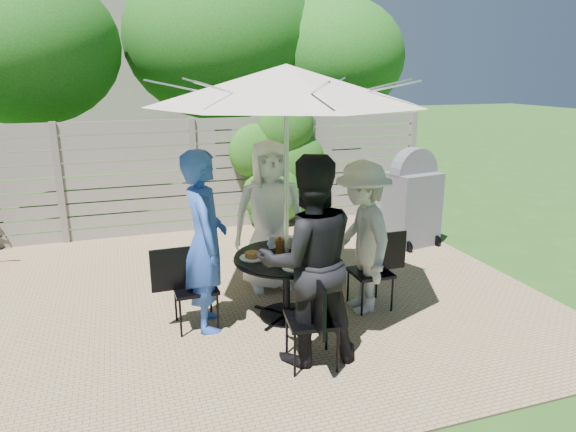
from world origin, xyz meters
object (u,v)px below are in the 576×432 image
object	(u,v)px
plate_back	(279,242)
person_front	(309,261)
chair_back	(268,263)
person_right	(362,238)
bbq_grill	(412,202)
chair_right	(371,286)
plate_left	(252,256)
umbrella	(286,85)
chair_front	(312,338)
glass_front	(303,257)
person_left	(205,242)
plate_front	(295,265)
chair_left	(195,304)
plate_right	(320,250)
patio_table	(286,275)
syrup_jug	(280,247)
glass_right	(308,244)
glass_back	(271,242)
coffee_cup	(291,243)
plate_extra	(311,262)
person_back	(270,216)

from	to	relation	value
plate_back	person_front	bearing A→B (deg)	-94.65
chair_back	plate_back	distance (m)	0.77
person_right	bbq_grill	distance (m)	2.47
chair_right	plate_left	xyz separation A→B (m)	(-1.32, 0.11, 0.47)
umbrella	chair_front	world-z (taller)	umbrella
chair_front	glass_front	world-z (taller)	chair_front
person_left	chair_right	xyz separation A→B (m)	(1.79, -0.14, -0.66)
plate_front	glass_front	xyz separation A→B (m)	(0.11, 0.09, 0.05)
chair_left	plate_right	xyz separation A→B (m)	(1.32, -0.11, 0.47)
patio_table	umbrella	bearing A→B (deg)	116.57
patio_table	chair_back	xyz separation A→B (m)	(0.08, 0.96, -0.24)
plate_back	chair_right	bearing A→B (deg)	-25.06
patio_table	chair_back	distance (m)	0.99
chair_right	syrup_jug	world-z (taller)	syrup_jug
person_front	bbq_grill	bearing A→B (deg)	-131.17
umbrella	plate_back	world-z (taller)	umbrella
plate_left	bbq_grill	distance (m)	3.35
chair_back	plate_front	bearing A→B (deg)	5.40
person_right	glass_right	distance (m)	0.58
plate_front	syrup_jug	distance (m)	0.42
chair_front	chair_right	xyz separation A→B (m)	(1.04, 0.88, -0.01)
person_right	syrup_jug	world-z (taller)	person_right
person_left	glass_back	xyz separation A→B (m)	(0.74, 0.20, -0.15)
glass_back	glass_front	xyz separation A→B (m)	(0.17, -0.53, 0.00)
patio_table	coffee_cup	world-z (taller)	coffee_cup
patio_table	glass_front	size ratio (longest dim) A/B	8.32
person_right	bbq_grill	world-z (taller)	person_right
chair_front	person_left	bearing A→B (deg)	43.84
patio_table	glass_right	size ratio (longest dim) A/B	8.32
plate_left	plate_extra	distance (m)	0.62
person_back	person_right	world-z (taller)	person_back
chair_left	coffee_cup	bearing A→B (deg)	6.20
chair_front	coffee_cup	size ratio (longest dim) A/B	7.59
patio_table	plate_right	distance (m)	0.43
person_back	coffee_cup	bearing A→B (deg)	-80.69
patio_table	person_right	distance (m)	0.90
person_back	chair_left	distance (m)	1.42
plate_front	glass_right	world-z (taller)	glass_right
umbrella	person_left	bearing A→B (deg)	175.35
chair_back	glass_back	size ratio (longest dim) A/B	6.13
patio_table	syrup_jug	distance (m)	0.30
person_front	coffee_cup	distance (m)	1.07
chair_front	coffee_cup	distance (m)	1.29
person_front	person_right	world-z (taller)	person_front
person_left	plate_left	xyz separation A→B (m)	(0.47, -0.04, -0.19)
glass_right	bbq_grill	size ratio (longest dim) A/B	0.09
chair_front	plate_front	world-z (taller)	chair_front
glass_right	person_back	bearing A→B (deg)	105.05
person_right	coffee_cup	size ratio (longest dim) A/B	13.92
syrup_jug	umbrella	bearing A→B (deg)	-44.46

